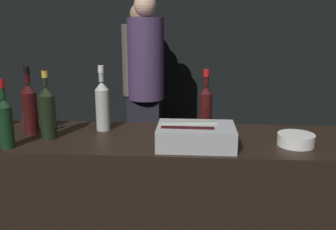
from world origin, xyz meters
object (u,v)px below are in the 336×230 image
(bowl_white, at_px, (296,139))
(white_wine_bottle, at_px, (102,104))
(ice_bin_with_bottles, at_px, (194,135))
(red_wine_bottle_burgundy, at_px, (6,120))
(champagne_bottle, at_px, (48,111))
(red_wine_bottle_tall, at_px, (206,105))
(candle_votive, at_px, (5,120))
(person_blond_tee, at_px, (146,80))
(red_wine_bottle_black_foil, at_px, (30,106))
(person_in_hoodie, at_px, (141,79))

(bowl_white, height_order, white_wine_bottle, white_wine_bottle)
(ice_bin_with_bottles, bearing_deg, red_wine_bottle_burgundy, -174.71)
(champagne_bottle, xyz_separation_m, red_wine_bottle_tall, (0.85, 0.24, -0.01))
(ice_bin_with_bottles, height_order, white_wine_bottle, white_wine_bottle)
(champagne_bottle, bearing_deg, candle_votive, 147.03)
(ice_bin_with_bottles, height_order, bowl_white, ice_bin_with_bottles)
(white_wine_bottle, height_order, red_wine_bottle_tall, white_wine_bottle)
(bowl_white, xyz_separation_m, champagne_bottle, (-1.31, 0.03, 0.12))
(red_wine_bottle_burgundy, bearing_deg, red_wine_bottle_tall, 22.35)
(candle_votive, distance_m, person_blond_tee, 1.56)
(ice_bin_with_bottles, distance_m, candle_votive, 1.21)
(champagne_bottle, bearing_deg, bowl_white, -1.42)
(bowl_white, relative_size, champagne_bottle, 0.51)
(bowl_white, height_order, person_blond_tee, person_blond_tee)
(bowl_white, bearing_deg, red_wine_bottle_black_foil, 175.27)
(candle_votive, xyz_separation_m, person_blond_tee, (0.70, 1.40, 0.03))
(bowl_white, height_order, red_wine_bottle_tall, red_wine_bottle_tall)
(person_in_hoodie, distance_m, person_blond_tee, 0.43)
(red_wine_bottle_tall, height_order, red_wine_bottle_black_foil, red_wine_bottle_black_foil)
(person_in_hoodie, bearing_deg, white_wine_bottle, -10.60)
(red_wine_bottle_black_foil, bearing_deg, bowl_white, -4.73)
(ice_bin_with_bottles, xyz_separation_m, champagne_bottle, (-0.79, 0.08, 0.09))
(bowl_white, distance_m, white_wine_bottle, 1.08)
(red_wine_bottle_burgundy, xyz_separation_m, red_wine_bottle_black_foil, (0.01, 0.26, 0.01))
(red_wine_bottle_black_foil, distance_m, person_in_hoodie, 2.00)
(candle_votive, height_order, person_in_hoodie, person_in_hoodie)
(bowl_white, height_order, candle_votive, candle_votive)
(person_in_hoodie, height_order, person_blond_tee, person_blond_tee)
(ice_bin_with_bottles, bearing_deg, white_wine_bottle, 154.22)
(red_wine_bottle_tall, relative_size, person_blond_tee, 0.20)
(red_wine_bottle_black_foil, xyz_separation_m, person_blond_tee, (0.46, 1.55, -0.09))
(person_in_hoodie, bearing_deg, person_blond_tee, 2.83)
(bowl_white, height_order, red_wine_bottle_black_foil, red_wine_bottle_black_foil)
(red_wine_bottle_burgundy, relative_size, red_wine_bottle_black_foil, 0.92)
(bowl_white, height_order, champagne_bottle, champagne_bottle)
(ice_bin_with_bottles, distance_m, bowl_white, 0.52)
(person_in_hoodie, bearing_deg, candle_votive, -29.84)
(red_wine_bottle_burgundy, distance_m, red_wine_bottle_black_foil, 0.26)
(bowl_white, relative_size, person_blond_tee, 0.10)
(white_wine_bottle, height_order, champagne_bottle, white_wine_bottle)
(ice_bin_with_bottles, relative_size, white_wine_bottle, 1.04)
(champagne_bottle, bearing_deg, red_wine_bottle_burgundy, -131.25)
(bowl_white, xyz_separation_m, red_wine_bottle_black_foil, (-1.45, 0.12, 0.12))
(red_wine_bottle_burgundy, distance_m, red_wine_bottle_tall, 1.09)
(ice_bin_with_bottles, relative_size, person_blond_tee, 0.21)
(red_wine_bottle_burgundy, height_order, person_in_hoodie, person_in_hoodie)
(person_blond_tee, bearing_deg, champagne_bottle, -99.21)
(white_wine_bottle, relative_size, red_wine_bottle_black_foil, 0.99)
(ice_bin_with_bottles, distance_m, red_wine_bottle_tall, 0.34)
(bowl_white, bearing_deg, ice_bin_with_bottles, -174.49)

